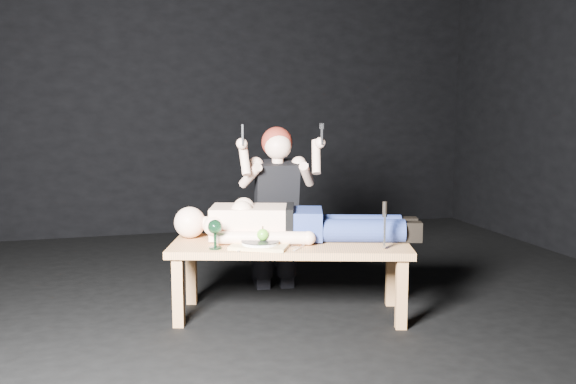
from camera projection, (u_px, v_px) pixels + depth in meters
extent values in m
plane|color=black|center=(307.00, 301.00, 4.08)|extent=(5.00, 5.00, 0.00)
plane|color=black|center=(234.00, 82.00, 6.26)|extent=(5.00, 0.00, 5.00)
cube|color=#D28849|center=(290.00, 279.00, 3.78)|extent=(1.51, 0.92, 0.45)
cube|color=tan|center=(260.00, 246.00, 3.63)|extent=(0.40, 0.36, 0.02)
cylinder|color=white|center=(260.00, 243.00, 3.63)|extent=(0.29, 0.29, 0.02)
sphere|color=#319619|center=(263.00, 235.00, 3.63)|extent=(0.07, 0.07, 0.07)
cube|color=#B2B2B7|center=(239.00, 249.00, 3.58)|extent=(0.05, 0.15, 0.01)
cube|color=#B2B2B7|center=(299.00, 248.00, 3.60)|extent=(0.11, 0.12, 0.01)
cube|color=#B2B2B7|center=(289.00, 246.00, 3.65)|extent=(0.11, 0.12, 0.01)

